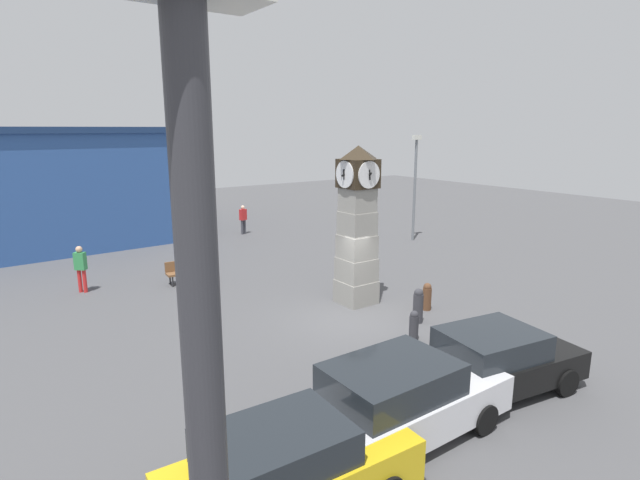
{
  "coord_description": "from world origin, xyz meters",
  "views": [
    {
      "loc": [
        -9.63,
        -11.8,
        6.05
      ],
      "look_at": [
        0.45,
        2.49,
        2.13
      ],
      "focal_mm": 28.0,
      "sensor_mm": 36.0,
      "label": 1
    }
  ],
  "objects_px": {
    "clock_tower": "(357,228)",
    "bollard_mid_row": "(418,305)",
    "car_navy_sedan": "(288,470)",
    "pedestrian_by_cars": "(243,218)",
    "car_by_building": "(496,360)",
    "street_lamp_near_road": "(415,180)",
    "car_near_tower": "(400,399)",
    "bench": "(186,270)",
    "bollard_near_tower": "(427,296)",
    "pedestrian_crossing_lot": "(81,266)",
    "bollard_far_row": "(414,326)"
  },
  "relations": [
    {
      "from": "clock_tower",
      "to": "bollard_mid_row",
      "type": "bearing_deg",
      "value": -80.77
    },
    {
      "from": "car_navy_sedan",
      "to": "pedestrian_by_cars",
      "type": "height_order",
      "value": "pedestrian_by_cars"
    },
    {
      "from": "car_by_building",
      "to": "street_lamp_near_road",
      "type": "relative_size",
      "value": 0.73
    },
    {
      "from": "clock_tower",
      "to": "car_near_tower",
      "type": "bearing_deg",
      "value": -123.07
    },
    {
      "from": "car_by_building",
      "to": "bench",
      "type": "relative_size",
      "value": 2.55
    },
    {
      "from": "bollard_near_tower",
      "to": "car_near_tower",
      "type": "relative_size",
      "value": 0.21
    },
    {
      "from": "bench",
      "to": "pedestrian_crossing_lot",
      "type": "bearing_deg",
      "value": 163.48
    },
    {
      "from": "bollard_near_tower",
      "to": "car_by_building",
      "type": "relative_size",
      "value": 0.23
    },
    {
      "from": "bollard_near_tower",
      "to": "pedestrian_by_cars",
      "type": "height_order",
      "value": "pedestrian_by_cars"
    },
    {
      "from": "clock_tower",
      "to": "pedestrian_crossing_lot",
      "type": "height_order",
      "value": "clock_tower"
    },
    {
      "from": "pedestrian_crossing_lot",
      "to": "street_lamp_near_road",
      "type": "xyz_separation_m",
      "value": [
        16.69,
        -0.79,
        2.3
      ]
    },
    {
      "from": "bollard_mid_row",
      "to": "car_navy_sedan",
      "type": "xyz_separation_m",
      "value": [
        -7.62,
        -4.54,
        0.23
      ]
    },
    {
      "from": "car_near_tower",
      "to": "pedestrian_by_cars",
      "type": "relative_size",
      "value": 2.66
    },
    {
      "from": "clock_tower",
      "to": "car_by_building",
      "type": "xyz_separation_m",
      "value": [
        -1.2,
        -6.63,
        -1.94
      ]
    },
    {
      "from": "bollard_mid_row",
      "to": "bench",
      "type": "height_order",
      "value": "bollard_mid_row"
    },
    {
      "from": "street_lamp_near_road",
      "to": "clock_tower",
      "type": "bearing_deg",
      "value": -146.08
    },
    {
      "from": "bollard_far_row",
      "to": "car_navy_sedan",
      "type": "xyz_separation_m",
      "value": [
        -6.5,
        -3.62,
        0.34
      ]
    },
    {
      "from": "bench",
      "to": "pedestrian_crossing_lot",
      "type": "height_order",
      "value": "pedestrian_crossing_lot"
    },
    {
      "from": "pedestrian_by_cars",
      "to": "street_lamp_near_road",
      "type": "bearing_deg",
      "value": -45.0
    },
    {
      "from": "car_by_building",
      "to": "pedestrian_crossing_lot",
      "type": "bearing_deg",
      "value": 115.84
    },
    {
      "from": "bollard_mid_row",
      "to": "pedestrian_crossing_lot",
      "type": "xyz_separation_m",
      "value": [
        -8.13,
        9.41,
        0.46
      ]
    },
    {
      "from": "bollard_mid_row",
      "to": "pedestrian_crossing_lot",
      "type": "distance_m",
      "value": 12.45
    },
    {
      "from": "pedestrian_by_cars",
      "to": "car_navy_sedan",
      "type": "bearing_deg",
      "value": -114.82
    },
    {
      "from": "bollard_mid_row",
      "to": "car_by_building",
      "type": "relative_size",
      "value": 0.27
    },
    {
      "from": "bollard_mid_row",
      "to": "clock_tower",
      "type": "bearing_deg",
      "value": 99.23
    },
    {
      "from": "car_near_tower",
      "to": "pedestrian_crossing_lot",
      "type": "height_order",
      "value": "pedestrian_crossing_lot"
    },
    {
      "from": "bollard_far_row",
      "to": "car_navy_sedan",
      "type": "relative_size",
      "value": 0.22
    },
    {
      "from": "clock_tower",
      "to": "bollard_near_tower",
      "type": "distance_m",
      "value": 3.33
    },
    {
      "from": "bench",
      "to": "pedestrian_by_cars",
      "type": "bearing_deg",
      "value": 49.54
    },
    {
      "from": "bollard_far_row",
      "to": "pedestrian_crossing_lot",
      "type": "bearing_deg",
      "value": 124.14
    },
    {
      "from": "car_navy_sedan",
      "to": "bench",
      "type": "relative_size",
      "value": 2.55
    },
    {
      "from": "clock_tower",
      "to": "pedestrian_by_cars",
      "type": "xyz_separation_m",
      "value": [
        2.08,
        12.94,
        -1.74
      ]
    },
    {
      "from": "car_navy_sedan",
      "to": "street_lamp_near_road",
      "type": "height_order",
      "value": "street_lamp_near_road"
    },
    {
      "from": "street_lamp_near_road",
      "to": "car_near_tower",
      "type": "bearing_deg",
      "value": -136.37
    },
    {
      "from": "bollard_mid_row",
      "to": "street_lamp_near_road",
      "type": "height_order",
      "value": "street_lamp_near_road"
    },
    {
      "from": "bollard_near_tower",
      "to": "car_navy_sedan",
      "type": "xyz_separation_m",
      "value": [
        -8.7,
        -5.16,
        0.32
      ]
    },
    {
      "from": "pedestrian_crossing_lot",
      "to": "bollard_far_row",
      "type": "bearing_deg",
      "value": -55.86
    },
    {
      "from": "car_navy_sedan",
      "to": "bollard_mid_row",
      "type": "bearing_deg",
      "value": 30.76
    },
    {
      "from": "car_by_building",
      "to": "bench",
      "type": "bearing_deg",
      "value": 103.03
    },
    {
      "from": "car_near_tower",
      "to": "bench",
      "type": "xyz_separation_m",
      "value": [
        0.27,
        12.39,
        -0.3
      ]
    },
    {
      "from": "car_navy_sedan",
      "to": "pedestrian_by_cars",
      "type": "xyz_separation_m",
      "value": [
        9.28,
        20.07,
        0.17
      ]
    },
    {
      "from": "clock_tower",
      "to": "car_navy_sedan",
      "type": "bearing_deg",
      "value": -135.31
    },
    {
      "from": "bollard_far_row",
      "to": "pedestrian_crossing_lot",
      "type": "height_order",
      "value": "pedestrian_crossing_lot"
    },
    {
      "from": "clock_tower",
      "to": "bollard_far_row",
      "type": "height_order",
      "value": "clock_tower"
    },
    {
      "from": "bollard_far_row",
      "to": "bench",
      "type": "distance_m",
      "value": 9.84
    },
    {
      "from": "bollard_far_row",
      "to": "bench",
      "type": "relative_size",
      "value": 0.56
    },
    {
      "from": "pedestrian_by_cars",
      "to": "car_by_building",
      "type": "bearing_deg",
      "value": -99.51
    },
    {
      "from": "bollard_near_tower",
      "to": "car_by_building",
      "type": "distance_m",
      "value": 5.39
    },
    {
      "from": "clock_tower",
      "to": "pedestrian_crossing_lot",
      "type": "bearing_deg",
      "value": 138.49
    },
    {
      "from": "car_navy_sedan",
      "to": "car_by_building",
      "type": "xyz_separation_m",
      "value": [
        6.0,
        0.5,
        -0.02
      ]
    }
  ]
}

